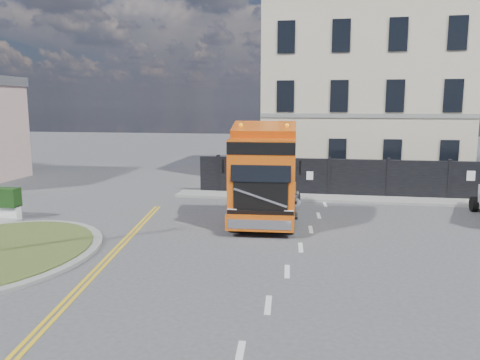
# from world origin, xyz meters

# --- Properties ---
(ground) EXTENTS (120.00, 120.00, 0.00)m
(ground) POSITION_xyz_m (0.00, 0.00, 0.00)
(ground) COLOR #424244
(ground) RESTS_ON ground
(hoarding_fence) EXTENTS (18.80, 0.25, 2.00)m
(hoarding_fence) POSITION_xyz_m (6.55, 9.00, 1.00)
(hoarding_fence) COLOR black
(hoarding_fence) RESTS_ON ground
(georgian_building) EXTENTS (12.30, 10.30, 12.80)m
(georgian_building) POSITION_xyz_m (6.00, 16.50, 5.77)
(georgian_building) COLOR beige
(georgian_building) RESTS_ON ground
(pavement_far) EXTENTS (20.00, 1.60, 0.12)m
(pavement_far) POSITION_xyz_m (6.00, 8.10, 0.06)
(pavement_far) COLOR gray
(pavement_far) RESTS_ON ground
(truck) EXTENTS (2.84, 6.82, 4.01)m
(truck) POSITION_xyz_m (1.29, 2.75, 1.80)
(truck) COLOR black
(truck) RESTS_ON ground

